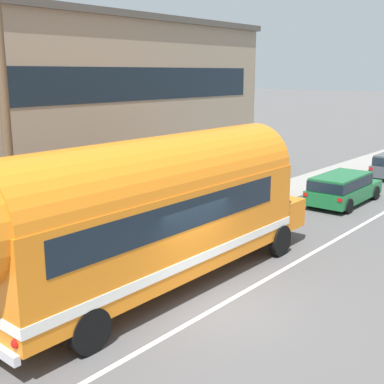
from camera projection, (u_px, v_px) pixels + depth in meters
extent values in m
plane|color=#565454|center=(217.00, 307.00, 12.72)|extent=(300.00, 300.00, 0.00)
cube|color=silver|center=(306.00, 196.00, 24.06)|extent=(0.12, 80.00, 0.01)
cube|color=gray|center=(263.00, 199.00, 23.28)|extent=(2.31, 90.00, 0.15)
cube|color=gray|center=(8.00, 121.00, 20.69)|extent=(10.63, 20.04, 7.60)
cube|color=#4C4742|center=(0.00, 20.00, 19.79)|extent=(10.93, 20.34, 0.24)
cube|color=black|center=(94.00, 187.00, 17.83)|extent=(0.08, 18.04, 1.20)
cube|color=black|center=(90.00, 85.00, 17.02)|extent=(0.08, 18.04, 1.20)
cylinder|color=brown|center=(7.00, 133.00, 12.73)|extent=(0.24, 0.24, 8.50)
cube|color=orange|center=(156.00, 227.00, 13.39)|extent=(2.55, 9.63, 2.30)
cylinder|color=orange|center=(155.00, 185.00, 13.13)|extent=(2.50, 9.53, 2.45)
cube|color=orange|center=(267.00, 210.00, 17.60)|extent=(2.27, 1.31, 0.95)
cube|color=white|center=(156.00, 250.00, 13.54)|extent=(2.59, 9.67, 0.24)
cube|color=black|center=(147.00, 207.00, 13.03)|extent=(2.57, 7.83, 0.76)
sphere|color=red|center=(16.00, 343.00, 9.38)|extent=(0.20, 0.20, 0.20)
cube|color=black|center=(258.00, 175.00, 16.85)|extent=(2.14, 0.11, 0.96)
cube|color=silver|center=(277.00, 210.00, 18.14)|extent=(0.90, 0.10, 0.56)
cylinder|color=black|center=(221.00, 226.00, 17.69)|extent=(0.26, 1.00, 1.00)
cylinder|color=black|center=(280.00, 240.00, 16.21)|extent=(0.26, 1.00, 1.00)
cylinder|color=black|center=(27.00, 299.00, 12.03)|extent=(0.26, 1.00, 1.00)
cylinder|color=black|center=(89.00, 330.00, 10.56)|extent=(0.26, 1.00, 1.00)
cube|color=#196633|center=(344.00, 192.00, 22.69)|extent=(1.81, 4.49, 0.60)
cube|color=#196633|center=(341.00, 181.00, 22.21)|extent=(1.60, 3.24, 0.55)
cube|color=black|center=(341.00, 182.00, 22.21)|extent=(1.66, 3.28, 0.43)
cube|color=red|center=(305.00, 195.00, 21.44)|extent=(0.20, 0.04, 0.14)
cube|color=red|center=(340.00, 200.00, 20.49)|extent=(0.20, 0.04, 0.14)
cylinder|color=black|center=(340.00, 188.00, 24.42)|extent=(0.21, 0.64, 0.64)
cylinder|color=black|center=(375.00, 193.00, 23.37)|extent=(0.21, 0.64, 0.64)
cylinder|color=black|center=(311.00, 200.00, 22.11)|extent=(0.21, 0.64, 0.64)
cylinder|color=black|center=(348.00, 206.00, 21.06)|extent=(0.21, 0.64, 0.64)
cube|color=red|center=(371.00, 169.00, 27.21)|extent=(0.20, 0.04, 0.14)
cylinder|color=black|center=(373.00, 173.00, 27.88)|extent=(0.21, 0.64, 0.64)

